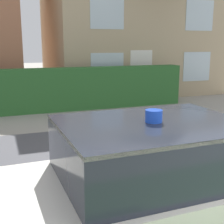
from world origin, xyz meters
TOP-DOWN VIEW (x-y plane):
  - road_strip at (0.00, 4.14)m, footprint 28.00×6.74m
  - garden_hedge at (-0.88, 10.19)m, footprint 9.98×0.64m
  - police_car at (-0.95, 2.11)m, footprint 3.90×1.78m
  - house_right at (3.70, 14.22)m, footprint 8.20×6.31m

SIDE VIEW (x-z plane):
  - road_strip at x=0.00m, z-range 0.00..0.01m
  - police_car at x=-0.95m, z-range -0.09..1.57m
  - garden_hedge at x=-0.88m, z-range 0.00..1.53m
  - house_right at x=3.70m, z-range 0.08..7.42m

